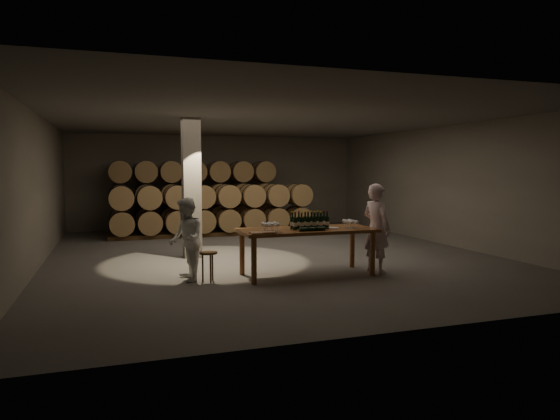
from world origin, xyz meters
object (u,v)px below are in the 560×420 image
object	(u,v)px
person_man	(376,228)
person_woman	(186,239)
bottle_cluster	(310,223)
plate	(332,228)
tasting_table	(307,234)
stool	(208,257)
notebook_near	(268,233)

from	to	relation	value
person_man	person_woman	xyz separation A→B (m)	(-3.68, 0.40, -0.11)
bottle_cluster	person_man	bearing A→B (deg)	-5.71
plate	person_woman	size ratio (longest dim) A/B	0.17
tasting_table	plate	bearing A→B (deg)	-10.68
stool	person_man	xyz separation A→B (m)	(3.30, -0.24, 0.43)
plate	stool	size ratio (longest dim) A/B	0.48
tasting_table	plate	size ratio (longest dim) A/B	10.02
plate	notebook_near	bearing A→B (deg)	-166.75
plate	tasting_table	bearing A→B (deg)	169.32
stool	person_man	world-z (taller)	person_man
tasting_table	bottle_cluster	bearing A→B (deg)	-35.62
tasting_table	bottle_cluster	world-z (taller)	bottle_cluster
bottle_cluster	notebook_near	distance (m)	1.03
notebook_near	person_man	bearing A→B (deg)	11.95
stool	person_woman	size ratio (longest dim) A/B	0.35
notebook_near	person_woman	xyz separation A→B (m)	(-1.36, 0.66, -0.15)
notebook_near	person_woman	bearing A→B (deg)	160.07
plate	person_woman	xyz separation A→B (m)	(-2.75, 0.33, -0.14)
plate	person_woman	bearing A→B (deg)	173.21
bottle_cluster	person_woman	xyz separation A→B (m)	(-2.31, 0.27, -0.26)
tasting_table	stool	distance (m)	1.93
plate	person_man	distance (m)	0.93
notebook_near	person_man	size ratio (longest dim) A/B	0.14
person_woman	person_man	bearing A→B (deg)	81.36
bottle_cluster	tasting_table	bearing A→B (deg)	144.38
person_man	bottle_cluster	bearing A→B (deg)	65.98
tasting_table	notebook_near	world-z (taller)	notebook_near
person_woman	plate	bearing A→B (deg)	80.82
tasting_table	person_woman	xyz separation A→B (m)	(-2.27, 0.24, -0.03)
tasting_table	bottle_cluster	xyz separation A→B (m)	(0.04, -0.03, 0.23)
person_man	person_woman	world-z (taller)	person_man
person_man	plate	bearing A→B (deg)	67.06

